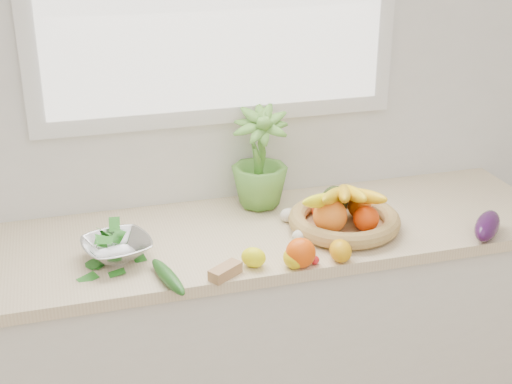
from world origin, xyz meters
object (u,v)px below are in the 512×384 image
object	(u,v)px
cucumber	(168,277)
potted_herb	(260,157)
apple	(324,211)
colander_with_spinach	(117,243)
eggplant	(487,226)
fruit_basket	(344,214)

from	to	relation	value
cucumber	potted_herb	bearing A→B (deg)	47.76
apple	colander_with_spinach	size ratio (longest dim) A/B	0.33
potted_herb	colander_with_spinach	world-z (taller)	potted_herb
eggplant	apple	bearing A→B (deg)	151.84
eggplant	cucumber	size ratio (longest dim) A/B	0.86
apple	cucumber	distance (m)	0.65
eggplant	fruit_basket	bearing A→B (deg)	156.76
apple	potted_herb	xyz separation A→B (m)	(-0.18, 0.19, 0.15)
cucumber	potted_herb	xyz separation A→B (m)	(0.41, 0.46, 0.17)
eggplant	fruit_basket	world-z (taller)	fruit_basket
apple	colander_with_spinach	bearing A→B (deg)	-173.68
apple	cucumber	bearing A→B (deg)	-155.86
apple	fruit_basket	size ratio (longest dim) A/B	0.17
potted_herb	fruit_basket	xyz separation A→B (m)	(0.22, -0.26, -0.14)
eggplant	fruit_basket	size ratio (longest dim) A/B	0.40
eggplant	potted_herb	world-z (taller)	potted_herb
apple	colander_with_spinach	xyz separation A→B (m)	(-0.72, -0.08, 0.02)
potted_herb	fruit_basket	size ratio (longest dim) A/B	0.73
cucumber	colander_with_spinach	size ratio (longest dim) A/B	0.92
eggplant	potted_herb	xyz separation A→B (m)	(-0.66, 0.45, 0.15)
fruit_basket	colander_with_spinach	size ratio (longest dim) A/B	1.96
eggplant	cucumber	world-z (taller)	eggplant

